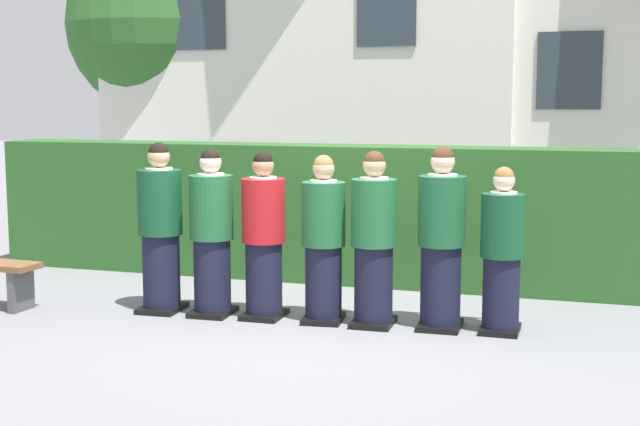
% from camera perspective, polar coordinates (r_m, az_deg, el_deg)
% --- Properties ---
extents(ground_plane, '(60.00, 60.00, 0.00)m').
position_cam_1_polar(ground_plane, '(8.53, 0.00, -7.01)').
color(ground_plane, slate).
extents(student_front_row_0, '(0.44, 0.54, 1.70)m').
position_cam_1_polar(student_front_row_0, '(8.92, -10.32, -1.18)').
color(student_front_row_0, black).
rests_on(student_front_row_0, ground).
extents(student_front_row_1, '(0.43, 0.49, 1.65)m').
position_cam_1_polar(student_front_row_1, '(8.68, -7.05, -1.50)').
color(student_front_row_1, black).
rests_on(student_front_row_1, ground).
extents(student_in_red_blazer, '(0.42, 0.47, 1.62)m').
position_cam_1_polar(student_in_red_blazer, '(8.53, -3.68, -1.72)').
color(student_in_red_blazer, black).
rests_on(student_in_red_blazer, ground).
extents(student_front_row_3, '(0.42, 0.53, 1.60)m').
position_cam_1_polar(student_front_row_3, '(8.37, 0.23, -1.95)').
color(student_front_row_3, black).
rests_on(student_front_row_3, ground).
extents(student_front_row_4, '(0.43, 0.48, 1.65)m').
position_cam_1_polar(student_front_row_4, '(8.24, 3.51, -1.96)').
color(student_front_row_4, black).
rests_on(student_front_row_4, ground).
extents(student_front_row_5, '(0.44, 0.53, 1.70)m').
position_cam_1_polar(student_front_row_5, '(8.19, 7.88, -1.91)').
color(student_front_row_5, black).
rests_on(student_front_row_5, ground).
extents(student_front_row_6, '(0.40, 0.48, 1.52)m').
position_cam_1_polar(student_front_row_6, '(8.15, 11.73, -2.65)').
color(student_front_row_6, black).
rests_on(student_front_row_6, ground).
extents(hedge, '(9.37, 0.70, 1.59)m').
position_cam_1_polar(hedge, '(10.18, 3.21, -0.09)').
color(hedge, '#285623').
rests_on(hedge, ground).
extents(oak_tree_left, '(3.11, 3.11, 4.95)m').
position_cam_1_polar(oak_tree_left, '(15.97, -10.57, 11.85)').
color(oak_tree_left, brown).
rests_on(oak_tree_left, ground).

